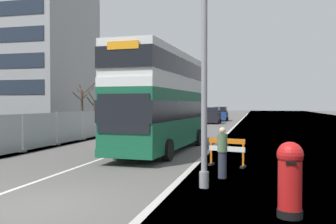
# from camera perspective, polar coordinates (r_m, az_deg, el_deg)

# --- Properties ---
(ground) EXTENTS (140.00, 280.00, 0.10)m
(ground) POSITION_cam_1_polar(r_m,az_deg,el_deg) (9.75, -16.16, -14.17)
(ground) COLOR #565451
(double_decker_bus) EXTENTS (3.15, 11.17, 5.24)m
(double_decker_bus) POSITION_cam_1_polar(r_m,az_deg,el_deg) (19.76, -0.58, 1.95)
(double_decker_bus) COLOR #145638
(double_decker_bus) RESTS_ON ground
(lamppost_foreground) EXTENTS (0.29, 0.70, 8.13)m
(lamppost_foreground) POSITION_cam_1_polar(r_m,az_deg,el_deg) (11.11, 5.69, 7.94)
(lamppost_foreground) COLOR gray
(lamppost_foreground) RESTS_ON ground
(red_pillar_postbox) EXTENTS (0.58, 0.58, 1.70)m
(red_pillar_postbox) POSITION_cam_1_polar(r_m,az_deg,el_deg) (8.70, 18.51, -9.45)
(red_pillar_postbox) COLOR black
(red_pillar_postbox) RESTS_ON ground
(roadworks_barrier) EXTENTS (1.57, 0.80, 1.14)m
(roadworks_barrier) POSITION_cam_1_polar(r_m,az_deg,el_deg) (15.10, 9.19, -5.75)
(roadworks_barrier) COLOR orange
(roadworks_barrier) RESTS_ON ground
(construction_site_fence) EXTENTS (0.44, 24.00, 2.07)m
(construction_site_fence) POSITION_cam_1_polar(r_m,az_deg,el_deg) (28.14, -11.71, -1.94)
(construction_site_fence) COLOR #A8AAAD
(construction_site_fence) RESTS_ON ground
(car_oncoming_near) EXTENTS (1.93, 4.32, 2.10)m
(car_oncoming_near) POSITION_cam_1_polar(r_m,az_deg,el_deg) (39.38, -0.05, -1.04)
(car_oncoming_near) COLOR silver
(car_oncoming_near) RESTS_ON ground
(car_receding_mid) EXTENTS (1.96, 4.05, 2.13)m
(car_receding_mid) POSITION_cam_1_polar(r_m,az_deg,el_deg) (48.09, 7.02, -0.60)
(car_receding_mid) COLOR black
(car_receding_mid) RESTS_ON ground
(car_receding_far) EXTENTS (2.04, 4.51, 2.15)m
(car_receding_far) POSITION_cam_1_polar(r_m,az_deg,el_deg) (55.86, 8.26, -0.36)
(car_receding_far) COLOR navy
(car_receding_far) RESTS_ON ground
(car_far_side) EXTENTS (2.03, 4.19, 1.97)m
(car_far_side) POSITION_cam_1_polar(r_m,az_deg,el_deg) (64.46, 5.27, -0.20)
(car_far_side) COLOR gray
(car_far_side) RESTS_ON ground
(bare_tree_far_verge_near) EXTENTS (2.52, 2.49, 5.24)m
(bare_tree_far_verge_near) POSITION_cam_1_polar(r_m,az_deg,el_deg) (45.62, -13.24, 1.31)
(bare_tree_far_verge_near) COLOR #4C3D2D
(bare_tree_far_verge_near) RESTS_ON ground
(bare_tree_far_verge_mid) EXTENTS (2.33, 2.44, 4.22)m
(bare_tree_far_verge_mid) POSITION_cam_1_polar(r_m,az_deg,el_deg) (46.01, -11.35, 0.54)
(bare_tree_far_verge_mid) COLOR #4C3D2D
(bare_tree_far_verge_mid) RESTS_ON ground
(pedestrian_at_kerb) EXTENTS (0.34, 0.34, 1.75)m
(pedestrian_at_kerb) POSITION_cam_1_polar(r_m,az_deg,el_deg) (12.67, 8.49, -6.28)
(pedestrian_at_kerb) COLOR #2D3342
(pedestrian_at_kerb) RESTS_ON ground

